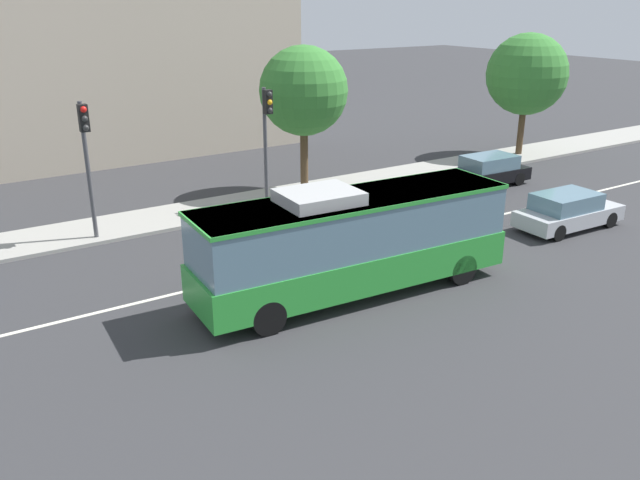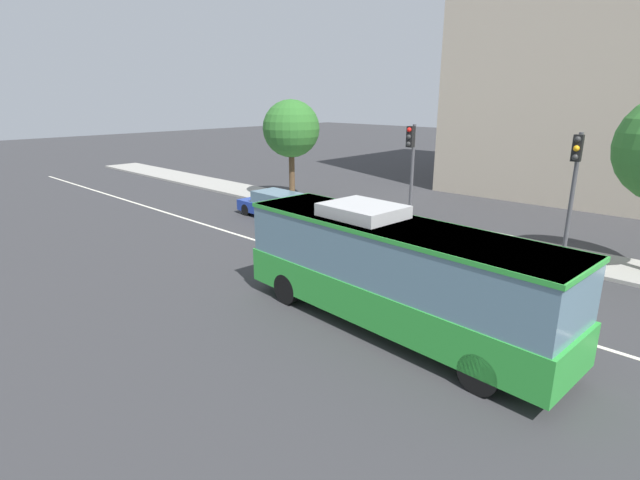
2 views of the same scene
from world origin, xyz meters
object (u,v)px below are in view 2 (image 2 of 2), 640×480
sedan_blue (275,205)px  street_tree_kerbside_centre (291,129)px  transit_bus (393,269)px  traffic_light_mid_block (574,177)px  traffic_light_near_corner (411,160)px

sedan_blue → street_tree_kerbside_centre: (-2.87, 3.99, 3.76)m
transit_bus → traffic_light_mid_block: size_ratio=1.95×
transit_bus → sedan_blue: 14.00m
transit_bus → traffic_light_near_corner: 10.55m
transit_bus → traffic_light_near_corner: size_ratio=1.95×
sedan_blue → street_tree_kerbside_centre: 6.18m
traffic_light_near_corner → traffic_light_mid_block: size_ratio=1.00×
traffic_light_near_corner → transit_bus: bearing=30.4°
transit_bus → street_tree_kerbside_centre: street_tree_kerbside_centre is taller
traffic_light_mid_block → street_tree_kerbside_centre: (-17.10, 1.69, 0.92)m
traffic_light_near_corner → street_tree_kerbside_centre: (-9.87, 1.53, 0.92)m
sedan_blue → traffic_light_mid_block: (14.23, 2.29, 2.84)m
sedan_blue → street_tree_kerbside_centre: bearing=-52.4°
sedan_blue → transit_bus: bearing=154.3°
transit_bus → street_tree_kerbside_centre: (-15.24, 10.44, 2.67)m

